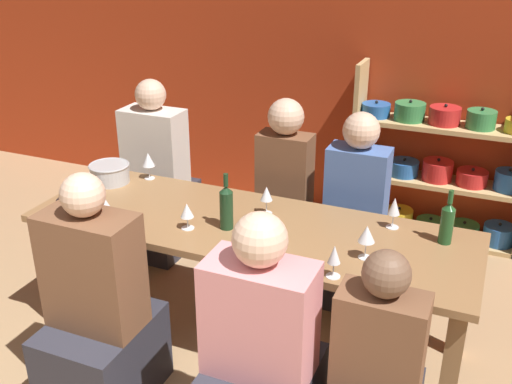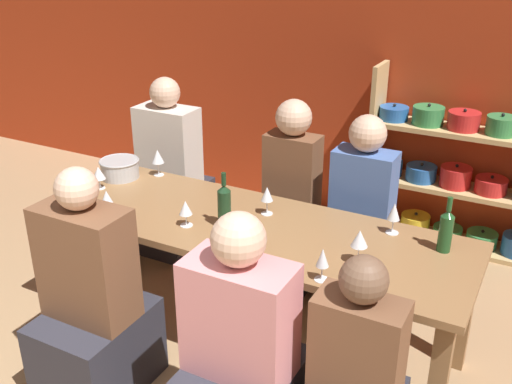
{
  "view_description": "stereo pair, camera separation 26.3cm",
  "coord_description": "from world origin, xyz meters",
  "px_view_note": "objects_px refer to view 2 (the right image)",
  "views": [
    {
      "loc": [
        1.19,
        -0.77,
        2.24
      ],
      "look_at": [
        0.02,
        1.99,
        0.9
      ],
      "focal_mm": 42.0,
      "sensor_mm": 36.0,
      "label": 1
    },
    {
      "loc": [
        1.43,
        -0.66,
        2.24
      ],
      "look_at": [
        0.02,
        1.99,
        0.9
      ],
      "focal_mm": 42.0,
      "sensor_mm": 36.0,
      "label": 2
    }
  ],
  "objects_px": {
    "wine_glass_empty_a": "(79,195)",
    "wine_glass_white_b": "(323,259)",
    "mixing_bowl": "(120,168)",
    "wine_bottle_dark": "(446,230)",
    "wine_glass_white_a": "(359,239)",
    "person_far_b": "(291,216)",
    "dining_table": "(248,238)",
    "cell_phone": "(79,193)",
    "shelf_unit": "(457,179)",
    "wine_glass_red_a": "(186,209)",
    "person_far_c": "(171,187)",
    "wine_glass_empty_d": "(158,157)",
    "wine_glass_red_b": "(267,195)",
    "person_near_b": "(240,377)",
    "person_far_a": "(360,236)",
    "wine_glass_white_c": "(256,231)",
    "wine_glass_empty_e": "(394,212)",
    "wine_bottle_green": "(224,205)",
    "wine_glass_empty_c": "(107,198)",
    "wine_glass_empty_b": "(99,173)",
    "person_near_a": "(93,315)"
  },
  "relations": [
    {
      "from": "wine_glass_empty_d",
      "to": "wine_glass_white_a",
      "type": "bearing_deg",
      "value": -16.66
    },
    {
      "from": "dining_table",
      "to": "person_far_b",
      "type": "height_order",
      "value": "person_far_b"
    },
    {
      "from": "cell_phone",
      "to": "wine_glass_white_c",
      "type": "bearing_deg",
      "value": -5.23
    },
    {
      "from": "wine_glass_white_a",
      "to": "person_far_b",
      "type": "distance_m",
      "value": 1.13
    },
    {
      "from": "mixing_bowl",
      "to": "wine_glass_empty_d",
      "type": "bearing_deg",
      "value": 36.04
    },
    {
      "from": "dining_table",
      "to": "wine_glass_empty_a",
      "type": "height_order",
      "value": "wine_glass_empty_a"
    },
    {
      "from": "mixing_bowl",
      "to": "person_near_b",
      "type": "distance_m",
      "value": 1.77
    },
    {
      "from": "wine_glass_empty_a",
      "to": "wine_glass_empty_b",
      "type": "xyz_separation_m",
      "value": [
        -0.16,
        0.34,
        -0.02
      ]
    },
    {
      "from": "wine_bottle_dark",
      "to": "wine_glass_empty_a",
      "type": "relative_size",
      "value": 1.7
    },
    {
      "from": "person_far_a",
      "to": "person_far_b",
      "type": "distance_m",
      "value": 0.48
    },
    {
      "from": "wine_glass_white_a",
      "to": "person_far_c",
      "type": "distance_m",
      "value": 1.96
    },
    {
      "from": "wine_glass_white_c",
      "to": "person_far_b",
      "type": "height_order",
      "value": "person_far_b"
    },
    {
      "from": "person_far_b",
      "to": "person_far_c",
      "type": "height_order",
      "value": "person_far_c"
    },
    {
      "from": "wine_glass_empty_c",
      "to": "wine_glass_empty_b",
      "type": "bearing_deg",
      "value": 137.61
    },
    {
      "from": "wine_glass_empty_a",
      "to": "wine_glass_red_a",
      "type": "relative_size",
      "value": 1.17
    },
    {
      "from": "dining_table",
      "to": "person_far_a",
      "type": "relative_size",
      "value": 1.95
    },
    {
      "from": "person_near_b",
      "to": "mixing_bowl",
      "type": "bearing_deg",
      "value": 145.87
    },
    {
      "from": "mixing_bowl",
      "to": "wine_glass_white_b",
      "type": "relative_size",
      "value": 1.57
    },
    {
      "from": "shelf_unit",
      "to": "wine_glass_red_b",
      "type": "distance_m",
      "value": 1.79
    },
    {
      "from": "wine_glass_red_b",
      "to": "person_far_b",
      "type": "xyz_separation_m",
      "value": [
        -0.08,
        0.52,
        -0.38
      ]
    },
    {
      "from": "wine_glass_empty_b",
      "to": "wine_glass_white_a",
      "type": "distance_m",
      "value": 1.71
    },
    {
      "from": "wine_glass_red_b",
      "to": "person_far_c",
      "type": "bearing_deg",
      "value": 152.07
    },
    {
      "from": "shelf_unit",
      "to": "mixing_bowl",
      "type": "height_order",
      "value": "shelf_unit"
    },
    {
      "from": "cell_phone",
      "to": "person_far_b",
      "type": "distance_m",
      "value": 1.35
    },
    {
      "from": "wine_glass_red_a",
      "to": "person_far_c",
      "type": "relative_size",
      "value": 0.11
    },
    {
      "from": "wine_bottle_green",
      "to": "wine_glass_empty_e",
      "type": "bearing_deg",
      "value": 23.33
    },
    {
      "from": "wine_glass_white_c",
      "to": "person_near_a",
      "type": "distance_m",
      "value": 0.93
    },
    {
      "from": "wine_bottle_green",
      "to": "wine_glass_empty_e",
      "type": "xyz_separation_m",
      "value": [
        0.82,
        0.35,
        -0.01
      ]
    },
    {
      "from": "mixing_bowl",
      "to": "wine_bottle_dark",
      "type": "xyz_separation_m",
      "value": [
        2.05,
        0.0,
        0.05
      ]
    },
    {
      "from": "wine_glass_white_a",
      "to": "person_far_c",
      "type": "height_order",
      "value": "person_far_c"
    },
    {
      "from": "wine_glass_white_b",
      "to": "wine_glass_white_c",
      "type": "relative_size",
      "value": 1.0
    },
    {
      "from": "wine_glass_red_a",
      "to": "person_far_b",
      "type": "bearing_deg",
      "value": 74.41
    },
    {
      "from": "wine_glass_empty_c",
      "to": "wine_glass_empty_a",
      "type": "bearing_deg",
      "value": -159.53
    },
    {
      "from": "cell_phone",
      "to": "wine_glass_empty_e",
      "type": "bearing_deg",
      "value": 12.03
    },
    {
      "from": "wine_glass_empty_d",
      "to": "cell_phone",
      "type": "xyz_separation_m",
      "value": [
        -0.26,
        -0.47,
        -0.12
      ]
    },
    {
      "from": "mixing_bowl",
      "to": "shelf_unit",
      "type": "bearing_deg",
      "value": 39.77
    },
    {
      "from": "person_far_a",
      "to": "dining_table",
      "type": "bearing_deg",
      "value": 56.96
    },
    {
      "from": "wine_glass_empty_a",
      "to": "wine_glass_white_b",
      "type": "height_order",
      "value": "wine_glass_empty_a"
    },
    {
      "from": "shelf_unit",
      "to": "person_far_b",
      "type": "relative_size",
      "value": 1.03
    },
    {
      "from": "wine_glass_empty_c",
      "to": "person_far_c",
      "type": "bearing_deg",
      "value": 107.69
    },
    {
      "from": "wine_glass_empty_e",
      "to": "person_far_b",
      "type": "relative_size",
      "value": 0.14
    },
    {
      "from": "wine_glass_white_a",
      "to": "person_far_a",
      "type": "bearing_deg",
      "value": 106.92
    },
    {
      "from": "wine_glass_empty_d",
      "to": "wine_glass_empty_e",
      "type": "bearing_deg",
      "value": -2.81
    },
    {
      "from": "wine_glass_red_b",
      "to": "person_near_b",
      "type": "xyz_separation_m",
      "value": [
        0.35,
        -0.93,
        -0.42
      ]
    },
    {
      "from": "wine_bottle_dark",
      "to": "person_far_b",
      "type": "relative_size",
      "value": 0.23
    },
    {
      "from": "shelf_unit",
      "to": "person_far_a",
      "type": "xyz_separation_m",
      "value": [
        -0.38,
        -1.07,
        -0.07
      ]
    },
    {
      "from": "wine_glass_red_a",
      "to": "person_far_c",
      "type": "bearing_deg",
      "value": 130.21
    },
    {
      "from": "wine_glass_white_b",
      "to": "person_near_b",
      "type": "height_order",
      "value": "person_near_b"
    },
    {
      "from": "wine_glass_red_b",
      "to": "wine_glass_white_c",
      "type": "height_order",
      "value": "wine_glass_red_b"
    },
    {
      "from": "mixing_bowl",
      "to": "person_near_a",
      "type": "bearing_deg",
      "value": -59.03
    }
  ]
}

